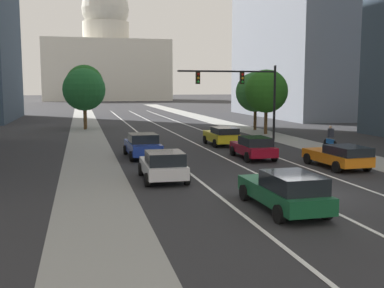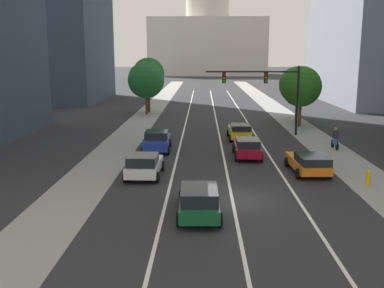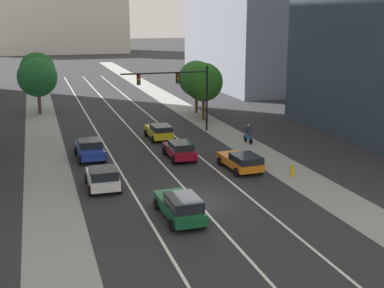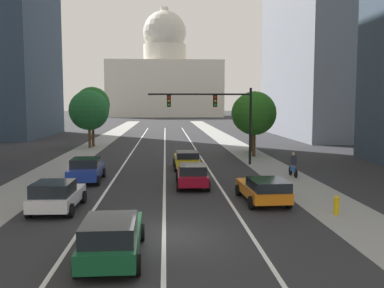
{
  "view_description": "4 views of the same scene",
  "coord_description": "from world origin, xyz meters",
  "views": [
    {
      "loc": [
        -8.91,
        -17.54,
        4.56
      ],
      "look_at": [
        -2.7,
        8.13,
        1.26
      ],
      "focal_mm": 43.13,
      "sensor_mm": 36.0,
      "label": 1
    },
    {
      "loc": [
        -1.55,
        -21.94,
        7.36
      ],
      "look_at": [
        -2.28,
        8.62,
        1.19
      ],
      "focal_mm": 41.77,
      "sensor_mm": 36.0,
      "label": 2
    },
    {
      "loc": [
        -8.91,
        -27.56,
        10.88
      ],
      "look_at": [
        1.6,
        6.13,
        2.05
      ],
      "focal_mm": 47.58,
      "sensor_mm": 36.0,
      "label": 3
    },
    {
      "loc": [
        0.08,
        -16.03,
        5.15
      ],
      "look_at": [
        1.48,
        6.45,
        2.95
      ],
      "focal_mm": 40.08,
      "sensor_mm": 36.0,
      "label": 4
    }
  ],
  "objects": [
    {
      "name": "car_orange",
      "position": [
        5.09,
        5.27,
        0.73
      ],
      "size": [
        2.25,
        4.5,
        1.35
      ],
      "rotation": [
        0.0,
        0.0,
        1.62
      ],
      "color": "orange",
      "rests_on": "ground"
    },
    {
      "name": "lane_stripe_center",
      "position": [
        0.0,
        25.0,
        0.01
      ],
      "size": [
        0.16,
        90.0,
        0.01
      ],
      "primitive_type": "cube",
      "color": "white",
      "rests_on": "ground"
    },
    {
      "name": "street_tree_far_right",
      "position": [
        8.46,
        23.92,
        4.11
      ],
      "size": [
        4.13,
        4.13,
        6.18
      ],
      "color": "#51381E",
      "rests_on": "ground"
    },
    {
      "name": "capitol_building",
      "position": [
        0.0,
        139.72,
        13.81
      ],
      "size": [
        40.22,
        22.03,
        38.6
      ],
      "color": "beige",
      "rests_on": "ground"
    },
    {
      "name": "car_yellow",
      "position": [
        1.69,
        16.46,
        0.79
      ],
      "size": [
        2.03,
        4.09,
        1.47
      ],
      "rotation": [
        0.0,
        0.0,
        1.58
      ],
      "color": "yellow",
      "rests_on": "ground"
    },
    {
      "name": "car_white",
      "position": [
        -5.08,
        4.21,
        0.77
      ],
      "size": [
        2.14,
        4.07,
        1.5
      ],
      "rotation": [
        0.0,
        0.0,
        1.55
      ],
      "color": "silver",
      "rests_on": "ground"
    },
    {
      "name": "ground_plane",
      "position": [
        0.0,
        40.0,
        0.0
      ],
      "size": [
        400.0,
        400.0,
        0.0
      ],
      "primitive_type": "plane",
      "color": "#2B2B2D"
    },
    {
      "name": "sidewalk_left",
      "position": [
        -8.41,
        35.0,
        0.01
      ],
      "size": [
        3.28,
        130.0,
        0.01
      ],
      "primitive_type": "cube",
      "color": "gray",
      "rests_on": "ground"
    },
    {
      "name": "car_crimson",
      "position": [
        1.69,
        9.66,
        0.75
      ],
      "size": [
        2.01,
        4.26,
        1.42
      ],
      "rotation": [
        0.0,
        0.0,
        1.56
      ],
      "color": "maroon",
      "rests_on": "ground"
    },
    {
      "name": "traffic_signal_mast",
      "position": [
        4.33,
        18.8,
        4.56
      ],
      "size": [
        8.46,
        0.39,
        6.32
      ],
      "color": "black",
      "rests_on": "ground"
    },
    {
      "name": "street_tree_mid_left",
      "position": [
        -8.39,
        34.64,
        4.89
      ],
      "size": [
        4.05,
        4.05,
        6.93
      ],
      "color": "#51381E",
      "rests_on": "ground"
    },
    {
      "name": "lane_stripe_right",
      "position": [
        3.38,
        25.0,
        0.01
      ],
      "size": [
        0.16,
        90.0,
        0.01
      ],
      "primitive_type": "cube",
      "color": "white",
      "rests_on": "ground"
    },
    {
      "name": "car_green",
      "position": [
        -1.69,
        -2.27,
        0.78
      ],
      "size": [
        2.05,
        4.78,
        1.5
      ],
      "rotation": [
        0.0,
        0.0,
        1.59
      ],
      "color": "#14512D",
      "rests_on": "ground"
    },
    {
      "name": "street_tree_near_right",
      "position": [
        9.0,
        28.11,
        3.98
      ],
      "size": [
        4.16,
        4.16,
        6.07
      ],
      "color": "#51381E",
      "rests_on": "ground"
    },
    {
      "name": "car_blue",
      "position": [
        -5.07,
        11.83,
        0.8
      ],
      "size": [
        2.18,
        4.48,
        1.56
      ],
      "rotation": [
        0.0,
        0.0,
        1.6
      ],
      "color": "#1E389E",
      "rests_on": "ground"
    },
    {
      "name": "cyclist",
      "position": [
        8.89,
        12.73,
        0.85
      ],
      "size": [
        0.37,
        1.7,
        1.72
      ],
      "rotation": [
        0.0,
        0.0,
        1.62
      ],
      "color": "black",
      "rests_on": "ground"
    },
    {
      "name": "lane_stripe_left",
      "position": [
        -3.38,
        25.0,
        0.01
      ],
      "size": [
        0.16,
        90.0,
        0.01
      ],
      "primitive_type": "cube",
      "color": "white",
      "rests_on": "ground"
    },
    {
      "name": "street_tree_near_left",
      "position": [
        -8.47,
        32.81,
        4.25
      ],
      "size": [
        4.48,
        4.48,
        6.5
      ],
      "color": "#51381E",
      "rests_on": "ground"
    },
    {
      "name": "sidewalk_right",
      "position": [
        8.41,
        35.0,
        0.01
      ],
      "size": [
        3.28,
        130.0,
        0.01
      ],
      "primitive_type": "cube",
      "color": "gray",
      "rests_on": "ground"
    }
  ]
}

